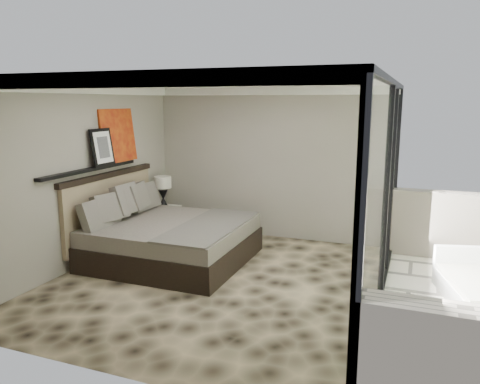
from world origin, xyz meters
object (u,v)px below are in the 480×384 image
(nightstand, at_px, (164,220))
(table_lamp, at_px, (163,187))
(bed, at_px, (167,237))
(lounger, at_px, (476,289))

(nightstand, relative_size, table_lamp, 0.86)
(bed, distance_m, table_lamp, 1.72)
(table_lamp, height_order, lounger, table_lamp)
(bed, xyz_separation_m, table_lamp, (-0.86, 1.39, 0.52))
(bed, xyz_separation_m, nightstand, (-0.86, 1.40, -0.13))
(bed, height_order, nightstand, bed)
(nightstand, height_order, lounger, lounger)
(nightstand, relative_size, lounger, 0.33)
(nightstand, distance_m, lounger, 5.58)
(bed, relative_size, lounger, 1.53)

